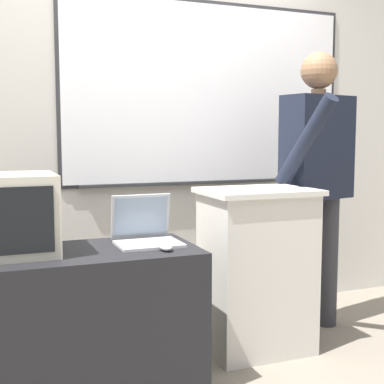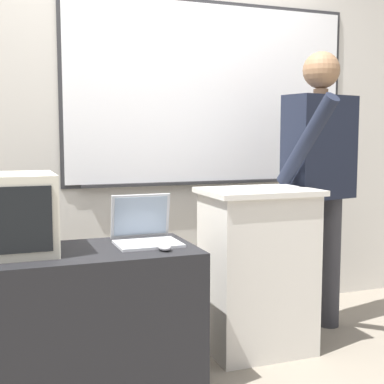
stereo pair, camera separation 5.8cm
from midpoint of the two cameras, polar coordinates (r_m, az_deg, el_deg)
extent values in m
cube|color=beige|center=(3.64, -5.77, 7.47)|extent=(6.40, 0.12, 2.67)
cube|color=#2D2D30|center=(3.74, 1.31, 10.42)|extent=(2.06, 0.02, 1.25)
cube|color=white|center=(3.73, 1.34, 10.42)|extent=(2.01, 0.02, 1.20)
cube|color=#2D2D30|center=(3.72, 1.40, 1.03)|extent=(1.81, 0.04, 0.02)
cube|color=beige|center=(3.13, 6.39, -8.54)|extent=(0.58, 0.43, 0.91)
cube|color=beige|center=(3.05, 6.49, 0.07)|extent=(0.63, 0.47, 0.03)
cube|color=black|center=(2.70, -11.62, -13.40)|extent=(1.06, 0.56, 0.70)
cylinder|color=#333338|center=(3.44, 11.00, -7.81)|extent=(0.13, 0.13, 0.85)
cylinder|color=#333338|center=(3.62, 13.83, -7.19)|extent=(0.13, 0.13, 0.85)
cube|color=black|center=(3.43, 12.74, 4.67)|extent=(0.49, 0.31, 0.64)
cylinder|color=#8C6647|center=(3.44, 12.87, 10.32)|extent=(0.09, 0.09, 0.04)
sphere|color=#8C6647|center=(3.46, 12.92, 12.52)|extent=(0.23, 0.23, 0.23)
cylinder|color=black|center=(3.10, 11.48, 5.30)|extent=(0.18, 0.45, 0.53)
cylinder|color=black|center=(3.62, 15.48, 4.29)|extent=(0.08, 0.08, 0.61)
cube|color=#B7BABF|center=(2.68, -5.24, -5.53)|extent=(0.32, 0.24, 0.01)
cube|color=#B7BABF|center=(2.80, -6.08, -2.56)|extent=(0.31, 0.05, 0.23)
cube|color=#8C9EB2|center=(2.79, -6.04, -2.56)|extent=(0.28, 0.04, 0.20)
cube|color=silver|center=(2.99, 6.89, 0.43)|extent=(0.39, 0.14, 0.02)
ellipsoid|color=#BCBCC1|center=(2.55, -3.47, -5.89)|extent=(0.06, 0.10, 0.03)
cube|color=beige|center=(2.59, -18.97, -2.24)|extent=(0.36, 0.41, 0.37)
cube|color=black|center=(2.39, -18.73, -2.93)|extent=(0.30, 0.01, 0.29)
camera|label=1|loc=(0.03, -90.58, -0.06)|focal=50.00mm
camera|label=2|loc=(0.03, 89.42, 0.06)|focal=50.00mm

